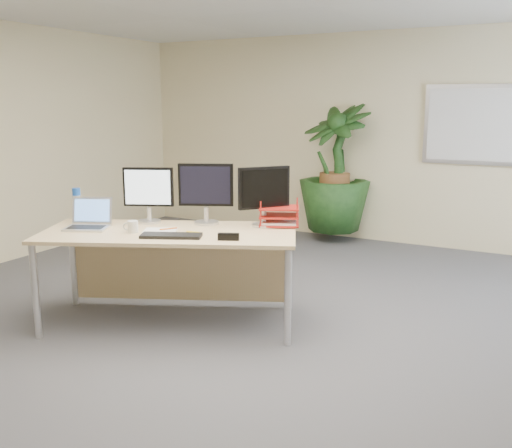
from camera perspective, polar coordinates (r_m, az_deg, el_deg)
The scene contains 17 objects.
floor at distance 4.31m, azimuth -3.45°, elevation -12.75°, with size 8.00×8.00×0.00m, color #45454A.
back_wall at distance 7.63m, azimuth 12.36°, elevation 8.33°, with size 7.00×0.04×2.70m, color beige.
whiteboard at distance 7.36m, azimuth 21.50°, elevation 9.21°, with size 1.30×0.04×0.95m.
desk at distance 4.82m, azimuth -8.34°, elevation -2.34°, with size 2.22×1.62×0.79m.
floor_plant at distance 7.56m, azimuth 7.84°, elevation 3.89°, with size 0.84×0.84×1.50m, color #133412.
monitor_left at distance 4.99m, azimuth -10.71°, elevation 3.23°, with size 0.41×0.21×0.48m.
monitor_right at distance 4.86m, azimuth -5.04°, elevation 3.44°, with size 0.44×0.23×0.52m.
monitor_dark at distance 4.75m, azimuth 0.82°, elevation 3.18°, with size 0.32×0.37×0.50m.
laptop at distance 4.94m, azimuth -16.36°, elevation 0.34°, with size 0.43×0.41×0.24m.
keyboard at distance 4.45m, azimuth -8.48°, elevation -1.16°, with size 0.47×0.16×0.03m, color black.
coffee_mug at distance 4.67m, azimuth -12.25°, elevation -0.26°, with size 0.12×0.09×0.10m.
spiral_notebook at distance 4.67m, azimuth -9.56°, elevation -0.67°, with size 0.26×0.20×0.01m, color white.
orange_pen at distance 4.68m, azimuth -8.75°, elevation -0.46°, with size 0.01×0.01×0.15m, color orange.
yellow_highlighter at distance 4.57m, azimuth -6.31°, elevation -0.82°, with size 0.02×0.02×0.11m, color yellow.
water_bottle at distance 5.22m, azimuth -17.45°, elevation 1.78°, with size 0.08×0.08×0.29m.
letter_tray at distance 4.81m, azimuth 2.33°, elevation 0.65°, with size 0.40×0.36×0.16m.
stapler at distance 4.31m, azimuth -2.77°, elevation -1.28°, with size 0.16×0.04×0.05m, color black.
Camera 1 is at (2.05, -3.34, 1.81)m, focal length 40.00 mm.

